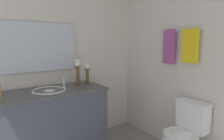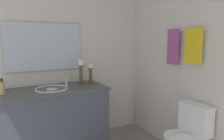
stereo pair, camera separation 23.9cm
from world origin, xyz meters
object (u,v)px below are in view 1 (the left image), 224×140
towel_bar (181,31)px  towel_center (190,46)px  towel_near_vanity (169,47)px  sink_basin (50,94)px  mirror (40,47)px  candle_holder_tall (87,73)px  candle_holder_short (78,72)px  vanity_cabinet (51,125)px  toilet (184,136)px

towel_bar → towel_center: (0.15, -0.02, -0.18)m
towel_near_vanity → towel_center: same height
towel_bar → sink_basin: bearing=-118.3°
mirror → towel_near_vanity: size_ratio=2.20×
sink_basin → towel_near_vanity: 1.63m
candle_holder_tall → towel_bar: size_ratio=0.46×
mirror → candle_holder_tall: mirror is taller
towel_bar → towel_center: bearing=-6.6°
sink_basin → candle_holder_short: 0.48m
candle_holder_tall → towel_near_vanity: bearing=51.5°
candle_holder_tall → sink_basin: bearing=-83.3°
vanity_cabinet → mirror: size_ratio=1.39×
mirror → towel_bar: mirror is taller
candle_holder_tall → towel_bar: bearing=46.3°
vanity_cabinet → towel_bar: 1.99m
toilet → towel_near_vanity: bearing=154.9°
vanity_cabinet → towel_near_vanity: size_ratio=3.04×
mirror → candle_holder_tall: (0.21, 0.56, -0.36)m
towel_bar → towel_near_vanity: size_ratio=1.39×
candle_holder_tall → toilet: size_ratio=0.38×
candle_holder_tall → mirror: bearing=-111.1°
toilet → vanity_cabinet: bearing=-131.0°
sink_basin → towel_center: (0.92, 1.41, 0.57)m
candle_holder_tall → towel_bar: (0.84, 0.87, 0.56)m
mirror → towel_bar: (1.05, 1.43, 0.20)m
mirror → towel_bar: bearing=53.7°
candle_holder_tall → towel_bar: 1.33m
candle_holder_short → vanity_cabinet: bearing=-80.5°
mirror → towel_center: (1.20, 1.41, 0.02)m
candle_holder_tall → towel_center: bearing=40.8°
sink_basin → towel_center: 1.78m
candle_holder_short → towel_bar: 1.42m
candle_holder_tall → towel_near_vanity: 1.15m
mirror → towel_bar: size_ratio=1.58×
vanity_cabinet → sink_basin: sink_basin is taller
toilet → towel_near_vanity: size_ratio=1.69×
towel_near_vanity → toilet: bearing=-25.1°
towel_near_vanity → towel_center: (0.31, 0.00, 0.02)m
towel_bar → towel_center: 0.24m
sink_basin → towel_bar: (0.77, 1.43, 0.75)m
mirror → sink_basin: bearing=0.2°
toilet → candle_holder_short: bearing=-144.7°
mirror → towel_near_vanity: 1.67m
sink_basin → mirror: bearing=-179.8°
vanity_cabinet → towel_center: towel_center is taller
candle_holder_tall → towel_bar: towel_bar is taller
candle_holder_tall → candle_holder_short: size_ratio=0.82×
mirror → toilet: size_ratio=1.30×
towel_near_vanity → vanity_cabinet: bearing=-113.6°
mirror → towel_near_vanity: bearing=57.6°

